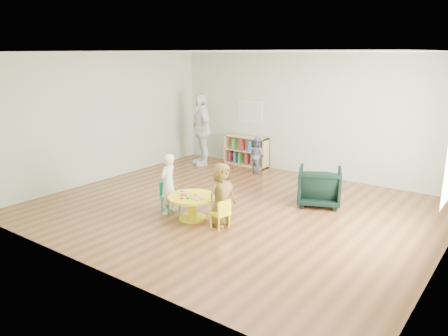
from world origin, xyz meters
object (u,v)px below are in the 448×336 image
at_px(child_left, 168,184).
at_px(adult_caretaker, 201,130).
at_px(activity_table, 192,203).
at_px(armchair, 319,186).
at_px(bookshelf, 246,151).
at_px(kid_chair_right, 221,213).
at_px(toddler, 257,155).
at_px(child_right, 222,195).
at_px(kid_chair_left, 170,196).

distance_m(child_left, adult_caretaker, 3.57).
relative_size(activity_table, armchair, 1.06).
bearing_deg(activity_table, adult_caretaker, 126.58).
bearing_deg(adult_caretaker, activity_table, -22.40).
xyz_separation_m(bookshelf, armchair, (2.78, -1.73, -0.01)).
relative_size(activity_table, child_left, 0.77).
distance_m(kid_chair_right, toddler, 3.54).
relative_size(child_right, adult_caretaker, 0.59).
height_order(activity_table, child_left, child_left).
bearing_deg(toddler, child_left, 114.17).
bearing_deg(kid_chair_right, activity_table, 100.32).
relative_size(bookshelf, child_right, 1.13).
distance_m(armchair, child_left, 2.83).
height_order(armchair, adult_caretaker, adult_caretaker).
distance_m(child_left, toddler, 3.25).
xyz_separation_m(kid_chair_right, toddler, (-1.35, 3.27, 0.17)).
bearing_deg(armchair, adult_caretaker, -39.37).
bearing_deg(child_right, kid_chair_right, -134.08).
bearing_deg(kid_chair_right, bookshelf, 42.14).
relative_size(activity_table, kid_chair_left, 1.53).
distance_m(activity_table, toddler, 3.30).
bearing_deg(bookshelf, kid_chair_right, -62.16).
relative_size(kid_chair_left, bookshelf, 0.46).
xyz_separation_m(kid_chair_left, armchair, (2.04, 1.92, 0.07)).
bearing_deg(toddler, activity_table, 123.52).
distance_m(activity_table, kid_chair_right, 0.65).
distance_m(kid_chair_right, armchair, 2.18).
bearing_deg(child_left, activity_table, 82.61).
xyz_separation_m(child_left, child_right, (1.10, 0.10, -0.01)).
distance_m(armchair, child_right, 2.11).
bearing_deg(child_left, toddler, 172.81).
xyz_separation_m(activity_table, armchair, (1.45, 1.98, 0.07)).
distance_m(kid_chair_right, adult_caretaker, 4.33).
height_order(kid_chair_left, toddler, toddler).
bearing_deg(adult_caretaker, armchair, 14.77).
bearing_deg(armchair, kid_chair_right, 45.51).
height_order(child_left, child_right, child_left).
bearing_deg(kid_chair_left, child_right, 106.02).
xyz_separation_m(activity_table, kid_chair_right, (0.65, -0.05, -0.02)).
xyz_separation_m(kid_chair_right, armchair, (0.79, 2.03, 0.09)).
height_order(kid_chair_right, toddler, toddler).
height_order(kid_chair_left, adult_caretaker, adult_caretaker).
xyz_separation_m(bookshelf, adult_caretaker, (-0.95, -0.64, 0.54)).
height_order(bookshelf, adult_caretaker, adult_caretaker).
relative_size(kid_chair_left, adult_caretaker, 0.30).
distance_m(activity_table, kid_chair_left, 0.59).
distance_m(bookshelf, armchair, 3.27).
distance_m(bookshelf, child_left, 3.83).
bearing_deg(activity_table, child_left, -177.27).
height_order(kid_chair_left, bookshelf, bookshelf).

